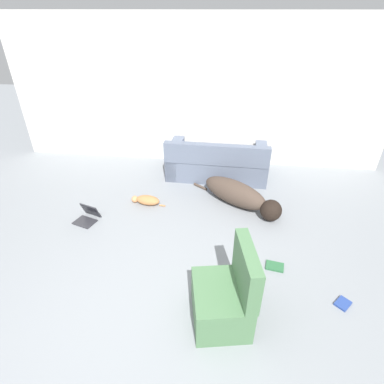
{
  "coord_description": "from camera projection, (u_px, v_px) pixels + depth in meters",
  "views": [
    {
      "loc": [
        0.63,
        -1.6,
        2.64
      ],
      "look_at": [
        0.19,
        1.92,
        0.46
      ],
      "focal_mm": 28.0,
      "sensor_mm": 36.0,
      "label": 1
    }
  ],
  "objects": [
    {
      "name": "book_blue",
      "position": [
        343.0,
        303.0,
        3.12
      ],
      "size": [
        0.2,
        0.2,
        0.02
      ],
      "rotation": [
        0.0,
        0.0,
        0.84
      ],
      "color": "#28428E",
      "rests_on": "ground_plane"
    },
    {
      "name": "cat",
      "position": [
        146.0,
        200.0,
        4.7
      ],
      "size": [
        0.56,
        0.24,
        0.15
      ],
      "rotation": [
        0.0,
        0.0,
        3.01
      ],
      "color": "#BC7A47",
      "rests_on": "ground_plane"
    },
    {
      "name": "dog",
      "position": [
        240.0,
        195.0,
        4.6
      ],
      "size": [
        1.44,
        1.09,
        0.38
      ],
      "rotation": [
        0.0,
        0.0,
        5.67
      ],
      "color": "#4C3D33",
      "rests_on": "ground_plane"
    },
    {
      "name": "side_chair",
      "position": [
        226.0,
        297.0,
        2.85
      ],
      "size": [
        0.64,
        0.71,
        0.88
      ],
      "rotation": [
        0.0,
        0.0,
        4.91
      ],
      "color": "#4C754C",
      "rests_on": "ground_plane"
    },
    {
      "name": "wall_back",
      "position": [
        195.0,
        94.0,
        5.42
      ],
      "size": [
        6.97,
        0.06,
        2.62
      ],
      "color": "silver",
      "rests_on": "ground_plane"
    },
    {
      "name": "laptop_open",
      "position": [
        88.0,
        215.0,
        4.35
      ],
      "size": [
        0.37,
        0.38,
        0.22
      ],
      "rotation": [
        0.0,
        0.0,
        -0.31
      ],
      "color": "#2D2D33",
      "rests_on": "ground_plane"
    },
    {
      "name": "couch",
      "position": [
        217.0,
        163.0,
        5.44
      ],
      "size": [
        1.78,
        0.95,
        0.74
      ],
      "rotation": [
        0.0,
        0.0,
        3.12
      ],
      "color": "slate",
      "rests_on": "ground_plane"
    },
    {
      "name": "book_green",
      "position": [
        275.0,
        266.0,
        3.57
      ],
      "size": [
        0.23,
        0.18,
        0.02
      ],
      "rotation": [
        0.0,
        0.0,
        -0.17
      ],
      "color": "#2D663D",
      "rests_on": "ground_plane"
    },
    {
      "name": "ground_plane",
      "position": [
        147.0,
        339.0,
        2.8
      ],
      "size": [
        20.0,
        20.0,
        0.0
      ],
      "primitive_type": "plane",
      "color": "gray"
    }
  ]
}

